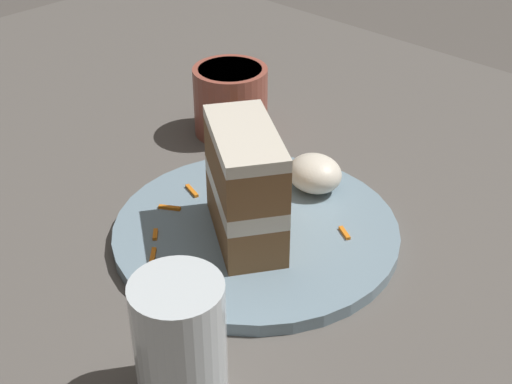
{
  "coord_description": "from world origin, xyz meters",
  "views": [
    {
      "loc": [
        -0.41,
        0.34,
        0.43
      ],
      "look_at": [
        -0.03,
        -0.05,
        0.08
      ],
      "focal_mm": 50.0,
      "sensor_mm": 36.0,
      "label": 1
    }
  ],
  "objects_px": {
    "coffee_mug": "(231,98)",
    "cake_slice": "(245,185)",
    "orange_garnish": "(253,171)",
    "plate": "(256,231)",
    "cream_dollop": "(315,173)",
    "drinking_glass": "(181,349)"
  },
  "relations": [
    {
      "from": "cake_slice",
      "to": "orange_garnish",
      "type": "relative_size",
      "value": 2.28
    },
    {
      "from": "plate",
      "to": "orange_garnish",
      "type": "height_order",
      "value": "orange_garnish"
    },
    {
      "from": "cream_dollop",
      "to": "coffee_mug",
      "type": "relative_size",
      "value": 0.65
    },
    {
      "from": "cake_slice",
      "to": "cream_dollop",
      "type": "bearing_deg",
      "value": 36.04
    },
    {
      "from": "coffee_mug",
      "to": "orange_garnish",
      "type": "bearing_deg",
      "value": 146.51
    },
    {
      "from": "coffee_mug",
      "to": "cake_slice",
      "type": "bearing_deg",
      "value": 138.76
    },
    {
      "from": "cake_slice",
      "to": "coffee_mug",
      "type": "xyz_separation_m",
      "value": [
        0.17,
        -0.15,
        -0.02
      ]
    },
    {
      "from": "plate",
      "to": "cream_dollop",
      "type": "distance_m",
      "value": 0.09
    },
    {
      "from": "orange_garnish",
      "to": "coffee_mug",
      "type": "bearing_deg",
      "value": -33.49
    },
    {
      "from": "cake_slice",
      "to": "plate",
      "type": "bearing_deg",
      "value": 41.49
    },
    {
      "from": "orange_garnish",
      "to": "coffee_mug",
      "type": "distance_m",
      "value": 0.12
    },
    {
      "from": "cream_dollop",
      "to": "drinking_glass",
      "type": "xyz_separation_m",
      "value": [
        -0.09,
        0.26,
        0.01
      ]
    },
    {
      "from": "cream_dollop",
      "to": "orange_garnish",
      "type": "bearing_deg",
      "value": 17.03
    },
    {
      "from": "cream_dollop",
      "to": "coffee_mug",
      "type": "bearing_deg",
      "value": -15.34
    },
    {
      "from": "plate",
      "to": "coffee_mug",
      "type": "relative_size",
      "value": 3.11
    },
    {
      "from": "plate",
      "to": "drinking_glass",
      "type": "xyz_separation_m",
      "value": [
        -0.09,
        0.17,
        0.04
      ]
    },
    {
      "from": "cream_dollop",
      "to": "orange_garnish",
      "type": "distance_m",
      "value": 0.07
    },
    {
      "from": "cake_slice",
      "to": "drinking_glass",
      "type": "bearing_deg",
      "value": -116.13
    },
    {
      "from": "plate",
      "to": "cream_dollop",
      "type": "relative_size",
      "value": 4.78
    },
    {
      "from": "orange_garnish",
      "to": "drinking_glass",
      "type": "xyz_separation_m",
      "value": [
        -0.16,
        0.24,
        0.03
      ]
    },
    {
      "from": "orange_garnish",
      "to": "plate",
      "type": "bearing_deg",
      "value": 135.55
    },
    {
      "from": "orange_garnish",
      "to": "coffee_mug",
      "type": "xyz_separation_m",
      "value": [
        0.1,
        -0.07,
        0.03
      ]
    }
  ]
}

